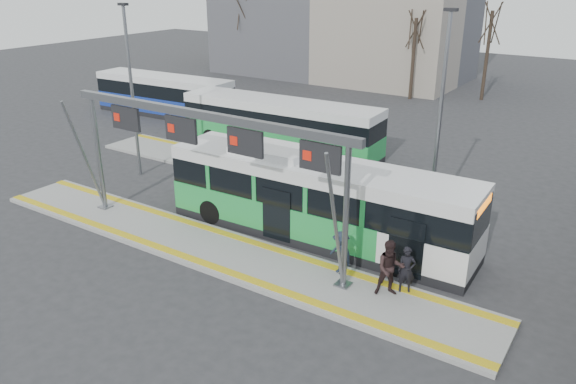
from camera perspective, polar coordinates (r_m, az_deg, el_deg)
name	(u,v)px	position (r m, az deg, el deg)	size (l,w,h in m)	color
ground	(213,250)	(21.86, -7.66, -5.89)	(120.00, 120.00, 0.00)	#2D2D30
platform_main	(213,249)	(21.83, -7.67, -5.72)	(22.00, 3.00, 0.15)	gray
platform_second	(253,171)	(29.84, -3.53, 2.19)	(20.00, 3.00, 0.15)	gray
tactile_main	(212,247)	(21.79, -7.68, -5.52)	(22.00, 2.65, 0.02)	gold
tactile_second	(266,163)	(30.69, -2.25, 2.95)	(20.00, 0.35, 0.02)	gold
gantry	(204,140)	(20.64, -8.53, 5.27)	(13.00, 1.68, 5.20)	slate
hero_bus	(316,200)	(22.11, 2.89, -0.83)	(12.68, 3.02, 3.47)	black
bg_bus_green	(280,126)	(32.83, -0.81, 6.68)	(12.25, 3.09, 3.04)	black
bg_bus_blue	(164,96)	(42.32, -12.46, 9.52)	(11.07, 3.02, 2.86)	black
passenger_a	(406,270)	(18.85, 11.94, -7.73)	(0.58, 0.38, 1.60)	black
passenger_b	(390,268)	(18.52, 10.33, -7.62)	(0.93, 0.73, 1.92)	black
passenger_c	(341,253)	(19.59, 5.36, -6.16)	(1.02, 0.59, 1.58)	#1D2735
tree_left	(415,30)	(47.11, 12.82, 15.77)	(1.40, 1.40, 7.26)	#382B21
tree_mid	(491,24)	(48.32, 19.93, 15.78)	(1.40, 1.40, 7.91)	#382B21
tree_far	(243,13)	(56.63, -4.57, 17.72)	(1.40, 1.40, 7.97)	#382B21
lamp_west	(132,89)	(29.27, -15.59, 10.09)	(0.50, 0.25, 8.56)	slate
lamp_east	(440,118)	(22.97, 15.16, 7.26)	(0.50, 0.25, 8.73)	slate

